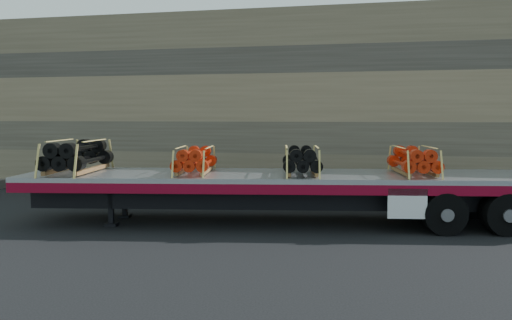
{
  "coord_description": "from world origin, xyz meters",
  "views": [
    {
      "loc": [
        2.07,
        -13.46,
        3.0
      ],
      "look_at": [
        -0.89,
        0.93,
        1.71
      ],
      "focal_mm": 35.0,
      "sensor_mm": 36.0,
      "label": 1
    }
  ],
  "objects_px": {
    "bundle_midfront": "(195,161)",
    "bundle_midrear": "(301,161)",
    "trailer": "(278,198)",
    "bundle_front": "(78,157)",
    "bundle_rear": "(414,161)"
  },
  "relations": [
    {
      "from": "bundle_midfront",
      "to": "bundle_midrear",
      "type": "relative_size",
      "value": 0.97
    },
    {
      "from": "bundle_midrear",
      "to": "bundle_rear",
      "type": "relative_size",
      "value": 1.0
    },
    {
      "from": "bundle_midfront",
      "to": "bundle_midrear",
      "type": "xyz_separation_m",
      "value": [
        2.95,
        0.46,
        0.01
      ]
    },
    {
      "from": "bundle_midfront",
      "to": "bundle_rear",
      "type": "distance_m",
      "value": 6.06
    },
    {
      "from": "trailer",
      "to": "bundle_midrear",
      "type": "height_order",
      "value": "bundle_midrear"
    },
    {
      "from": "bundle_midrear",
      "to": "bundle_rear",
      "type": "bearing_deg",
      "value": 0.0
    },
    {
      "from": "bundle_midfront",
      "to": "bundle_rear",
      "type": "bearing_deg",
      "value": 0.0
    },
    {
      "from": "trailer",
      "to": "bundle_midfront",
      "type": "bearing_deg",
      "value": -180.0
    },
    {
      "from": "bundle_midrear",
      "to": "bundle_midfront",
      "type": "bearing_deg",
      "value": -180.0
    },
    {
      "from": "bundle_midfront",
      "to": "bundle_rear",
      "type": "xyz_separation_m",
      "value": [
        5.99,
        0.93,
        0.01
      ]
    },
    {
      "from": "bundle_front",
      "to": "bundle_midfront",
      "type": "xyz_separation_m",
      "value": [
        3.33,
        0.52,
        -0.09
      ]
    },
    {
      "from": "bundle_midrear",
      "to": "trailer",
      "type": "bearing_deg",
      "value": 180.0
    },
    {
      "from": "trailer",
      "to": "bundle_front",
      "type": "xyz_separation_m",
      "value": [
        -5.63,
        -0.87,
        1.14
      ]
    },
    {
      "from": "bundle_front",
      "to": "bundle_midrear",
      "type": "height_order",
      "value": "bundle_front"
    },
    {
      "from": "trailer",
      "to": "bundle_midfront",
      "type": "height_order",
      "value": "bundle_midfront"
    }
  ]
}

